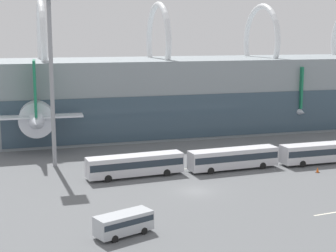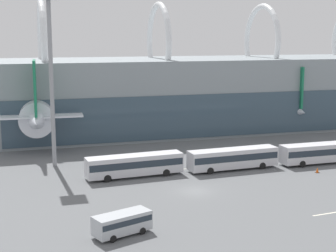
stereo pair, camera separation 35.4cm
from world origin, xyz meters
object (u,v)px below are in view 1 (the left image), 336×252
object	(u,v)px
service_van_foreground	(124,222)
shuttle_bus_0	(135,164)
airliner_at_gate_far	(262,102)
floodlight_mast	(50,47)
shuttle_bus_1	(233,157)
shuttle_bus_2	(322,152)
airliner_at_gate_near	(37,107)
traffic_cone_0	(318,170)

from	to	relation	value
service_van_foreground	shuttle_bus_0	bearing A→B (deg)	53.48
airliner_at_gate_far	floodlight_mast	bearing A→B (deg)	118.68
shuttle_bus_1	shuttle_bus_2	xyz separation A→B (m)	(14.42, -0.39, 0.00)
airliner_at_gate_near	shuttle_bus_1	size ratio (longest dim) A/B	3.03
shuttle_bus_2	service_van_foreground	xyz separation A→B (m)	(-34.58, -19.33, -0.51)
shuttle_bus_0	service_van_foreground	bearing A→B (deg)	-110.52
floodlight_mast	traffic_cone_0	bearing A→B (deg)	-22.32
airliner_at_gate_near	service_van_foreground	bearing A→B (deg)	-171.10
airliner_at_gate_near	shuttle_bus_0	world-z (taller)	airliner_at_gate_near
airliner_at_gate_far	traffic_cone_0	size ratio (longest dim) A/B	49.51
shuttle_bus_1	traffic_cone_0	distance (m)	11.95
floodlight_mast	shuttle_bus_2	bearing A→B (deg)	-14.39
airliner_at_gate_far	shuttle_bus_0	distance (m)	52.10
shuttle_bus_1	service_van_foreground	bearing A→B (deg)	-139.27
floodlight_mast	shuttle_bus_0	bearing A→B (deg)	-42.87
airliner_at_gate_far	shuttle_bus_0	size ratio (longest dim) A/B	2.76
airliner_at_gate_near	airliner_at_gate_far	size ratio (longest dim) A/B	1.09
shuttle_bus_0	traffic_cone_0	size ratio (longest dim) A/B	17.94
airliner_at_gate_near	traffic_cone_0	distance (m)	53.05
shuttle_bus_2	service_van_foreground	distance (m)	39.61
traffic_cone_0	airliner_at_gate_far	bearing A→B (deg)	73.62
airliner_at_gate_near	traffic_cone_0	size ratio (longest dim) A/B	54.21
service_van_foreground	traffic_cone_0	xyz separation A→B (m)	(30.96, 14.82, -0.93)
shuttle_bus_0	shuttle_bus_2	bearing A→B (deg)	-5.71
airliner_at_gate_far	service_van_foreground	xyz separation A→B (m)	(-43.11, -56.16, -3.04)
shuttle_bus_0	airliner_at_gate_near	bearing A→B (deg)	104.70
shuttle_bus_2	floodlight_mast	xyz separation A→B (m)	(-38.92, 9.99, 15.63)
shuttle_bus_0	traffic_cone_0	bearing A→B (deg)	-15.97
airliner_at_gate_near	shuttle_bus_1	xyz separation A→B (m)	(25.85, -33.10, -3.81)
shuttle_bus_2	floodlight_mast	size ratio (longest dim) A/B	0.54
service_van_foreground	shuttle_bus_1	bearing A→B (deg)	23.90
shuttle_bus_1	shuttle_bus_0	bearing A→B (deg)	175.44
airliner_at_gate_far	floodlight_mast	world-z (taller)	floodlight_mast
shuttle_bus_1	floodlight_mast	xyz separation A→B (m)	(-24.50, 9.59, 15.63)
airliner_at_gate_far	shuttle_bus_0	bearing A→B (deg)	133.28
shuttle_bus_1	floodlight_mast	distance (m)	30.61
airliner_at_gate_near	shuttle_bus_1	bearing A→B (deg)	-139.26
floodlight_mast	airliner_at_gate_near	bearing A→B (deg)	93.27
service_van_foreground	traffic_cone_0	world-z (taller)	service_van_foreground
shuttle_bus_1	floodlight_mast	size ratio (longest dim) A/B	0.54
shuttle_bus_0	shuttle_bus_1	distance (m)	14.42
airliner_at_gate_near	floodlight_mast	xyz separation A→B (m)	(1.34, -23.51, 11.82)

